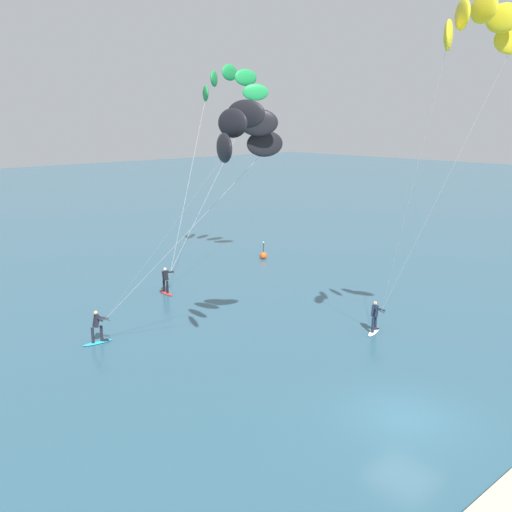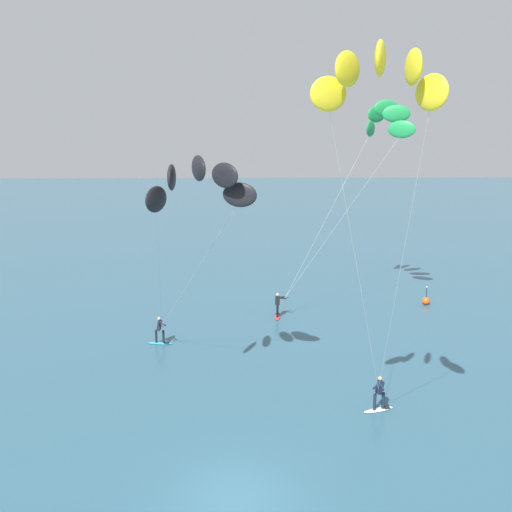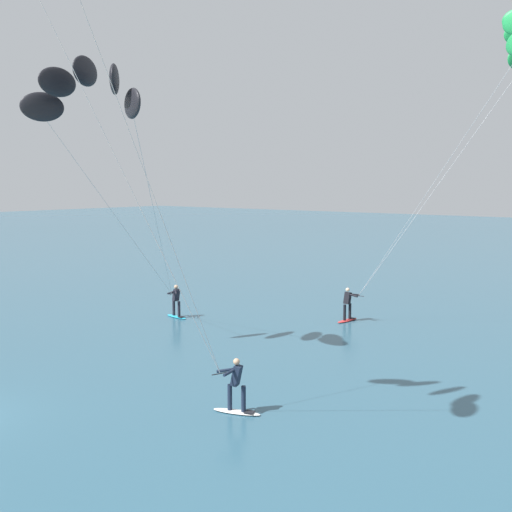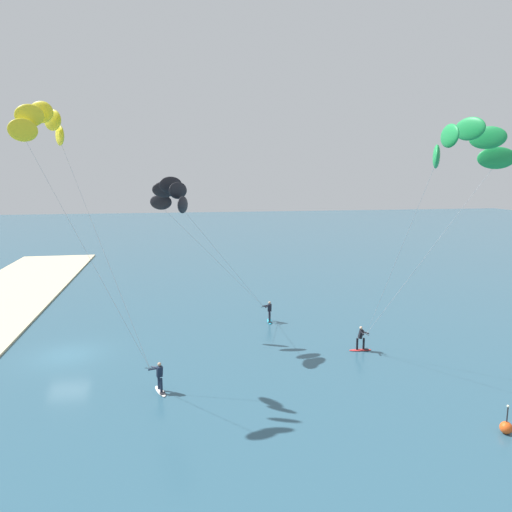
{
  "view_description": "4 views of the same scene",
  "coord_description": "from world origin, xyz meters",
  "px_view_note": "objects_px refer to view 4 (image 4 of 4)",
  "views": [
    {
      "loc": [
        -17.53,
        -10.65,
        10.81
      ],
      "look_at": [
        3.24,
        11.56,
        3.62
      ],
      "focal_mm": 41.41,
      "sensor_mm": 36.0,
      "label": 1
    },
    {
      "loc": [
        0.36,
        -17.65,
        12.8
      ],
      "look_at": [
        1.03,
        14.79,
        5.26
      ],
      "focal_mm": 40.25,
      "sensor_mm": 36.0,
      "label": 2
    },
    {
      "loc": [
        18.27,
        -7.76,
        6.86
      ],
      "look_at": [
        0.08,
        15.0,
        3.45
      ],
      "focal_mm": 44.41,
      "sensor_mm": 36.0,
      "label": 3
    },
    {
      "loc": [
        30.93,
        6.99,
        11.55
      ],
      "look_at": [
        -1.25,
        12.74,
        5.96
      ],
      "focal_mm": 33.18,
      "sensor_mm": 36.0,
      "label": 4
    }
  ],
  "objects_px": {
    "kitesurfer_nearshore": "(48,137)",
    "marker_buoy": "(506,427)",
    "kitesurfer_far_out": "(463,154)",
    "kitesurfer_mid_water": "(176,200)"
  },
  "relations": [
    {
      "from": "kitesurfer_nearshore",
      "to": "marker_buoy",
      "type": "xyz_separation_m",
      "value": [
        8.83,
        20.74,
        -13.19
      ]
    },
    {
      "from": "kitesurfer_nearshore",
      "to": "kitesurfer_mid_water",
      "type": "distance_m",
      "value": 9.72
    },
    {
      "from": "kitesurfer_far_out",
      "to": "kitesurfer_nearshore",
      "type": "bearing_deg",
      "value": -103.53
    },
    {
      "from": "marker_buoy",
      "to": "kitesurfer_nearshore",
      "type": "bearing_deg",
      "value": -113.06
    },
    {
      "from": "kitesurfer_nearshore",
      "to": "marker_buoy",
      "type": "distance_m",
      "value": 26.12
    },
    {
      "from": "kitesurfer_nearshore",
      "to": "kitesurfer_mid_water",
      "type": "height_order",
      "value": "kitesurfer_nearshore"
    },
    {
      "from": "kitesurfer_mid_water",
      "to": "marker_buoy",
      "type": "relative_size",
      "value": 8.31
    },
    {
      "from": "kitesurfer_mid_water",
      "to": "kitesurfer_far_out",
      "type": "height_order",
      "value": "kitesurfer_far_out"
    },
    {
      "from": "kitesurfer_far_out",
      "to": "marker_buoy",
      "type": "distance_m",
      "value": 12.9
    },
    {
      "from": "kitesurfer_nearshore",
      "to": "kitesurfer_mid_water",
      "type": "relative_size",
      "value": 1.33
    }
  ]
}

